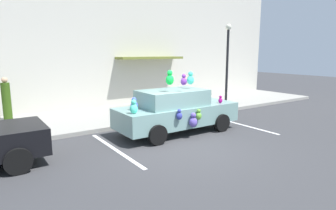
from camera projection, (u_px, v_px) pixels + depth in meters
The scene contains 9 objects.
ground_plane at pixel (185, 147), 8.71m from camera, with size 60.00×60.00×0.00m, color #38383A.
sidewalk at pixel (116, 115), 12.76m from camera, with size 24.00×4.00×0.15m, color gray.
storefront_building at pixel (96, 45), 13.95m from camera, with size 24.00×1.25×6.40m.
parking_stripe_front at pixel (240, 124), 11.48m from camera, with size 0.12×3.60×0.01m, color silver.
parking_stripe_rear at pixel (115, 149), 8.50m from camera, with size 0.12×3.60×0.01m, color silver.
plush_covered_car at pixel (176, 110), 10.19m from camera, with size 4.45×1.99×2.26m.
teddy_bear_on_sidewalk at pixel (150, 107), 12.37m from camera, with size 0.43×0.36×0.82m.
street_lamp_post at pixel (227, 57), 14.01m from camera, with size 0.28×0.28×4.02m.
pedestrian_near_shopfront at pixel (7, 101), 11.29m from camera, with size 0.33×0.33×1.74m.
Camera 1 is at (-5.14, -6.59, 2.83)m, focal length 30.74 mm.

